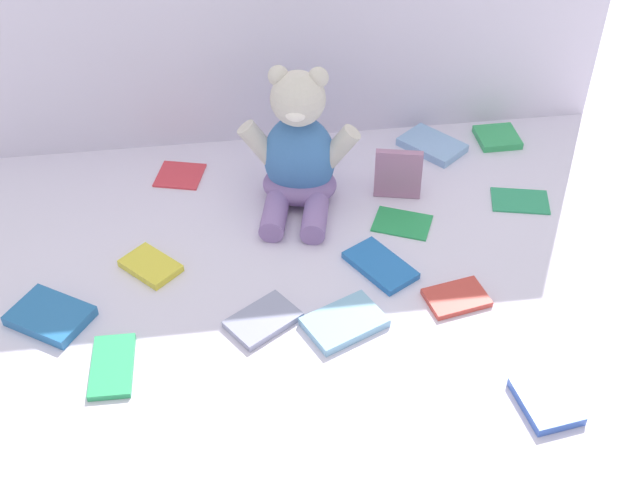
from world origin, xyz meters
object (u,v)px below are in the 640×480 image
book_case_8 (263,320)px  book_case_9 (456,298)px  book_case_1 (432,145)px  book_case_2 (402,223)px  teddy_bear (299,155)px  book_case_5 (398,174)px  book_case_12 (497,137)px  book_case_7 (180,174)px  book_case_13 (520,200)px  book_case_10 (380,265)px  book_case_0 (50,316)px  book_case_4 (344,322)px  book_case_11 (112,366)px  book_case_6 (151,266)px  book_case_3 (546,401)px

book_case_8 → book_case_9: size_ratio=1.12×
book_case_1 → book_case_2: 0.29m
teddy_bear → book_case_5: (0.21, -0.01, -0.06)m
book_case_8 → book_case_2: bearing=-85.7°
book_case_8 → book_case_12: bearing=-82.8°
book_case_1 → book_case_7: bearing=143.9°
book_case_2 → book_case_13: 0.26m
teddy_bear → book_case_10: 0.29m
book_case_12 → book_case_0: bearing=-155.7°
book_case_1 → book_case_10: book_case_1 is taller
book_case_12 → book_case_13: (-0.02, -0.23, -0.00)m
book_case_4 → book_case_7: (-0.29, 0.49, -0.00)m
book_case_4 → book_case_13: book_case_4 is taller
book_case_11 → book_case_2: bearing=30.1°
book_case_0 → book_case_2: 0.70m
book_case_10 → book_case_12: bearing=17.5°
book_case_9 → book_case_13: book_case_9 is taller
book_case_1 → book_case_4: book_case_1 is taller
book_case_6 → book_case_13: book_case_6 is taller
book_case_11 → book_case_13: 0.89m
book_case_5 → book_case_11: book_case_5 is taller
teddy_bear → book_case_1: (0.32, 0.15, -0.10)m
book_case_8 → book_case_9: 0.35m
book_case_6 → book_case_13: 0.77m
book_case_11 → book_case_12: bearing=35.7°
book_case_11 → book_case_13: (0.82, 0.35, -0.00)m
book_case_7 → book_case_8: (0.14, -0.47, 0.00)m
book_case_4 → book_case_12: 0.70m
book_case_2 → book_case_12: (0.28, 0.27, 0.00)m
book_case_7 → book_case_0: bearing=76.0°
teddy_bear → book_case_7: bearing=168.0°
teddy_bear → book_case_4: 0.39m
book_case_0 → book_case_13: 0.96m
book_case_13 → teddy_bear: bearing=-85.5°
book_case_2 → book_case_12: 0.39m
teddy_bear → book_case_0: bearing=-136.0°
book_case_11 → book_case_9: bearing=8.8°
book_case_0 → book_case_1: 0.91m
book_case_13 → book_case_10: bearing=-50.1°
book_case_3 → book_case_4: same height
book_case_1 → book_case_4: bearing=-157.9°
book_case_0 → book_case_9: bearing=-60.1°
teddy_bear → book_case_13: (0.46, -0.07, -0.11)m
book_case_4 → book_case_13: 0.52m
teddy_bear → book_case_9: bearing=-41.2°
book_case_5 → book_case_8: book_case_5 is taller
book_case_11 → book_case_10: bearing=21.8°
book_case_4 → book_case_10: size_ratio=0.98×
book_case_13 → book_case_9: bearing=-24.6°
book_case_0 → book_case_4: 0.52m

